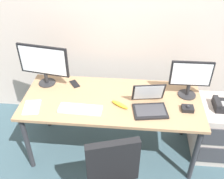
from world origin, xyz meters
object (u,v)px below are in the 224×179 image
Objects in this scene: file_cabinet at (214,129)px; desk_phone at (222,105)px; monitor_side at (191,77)px; paper_notepad at (32,107)px; laptop at (150,104)px; monitor_main at (43,63)px; cell_phone at (75,84)px; trackball_mouse at (188,108)px; keyboard at (80,109)px; coffee_mug at (157,92)px; banana at (120,104)px.

desk_phone reaches higher than file_cabinet.
paper_notepad is at bearing -167.31° from monitor_side.
laptop is at bearing -164.44° from file_cabinet.
monitor_main reaches higher than cell_phone.
monitor_side is at bearing 83.40° from trackball_mouse.
monitor_side is at bearing 17.70° from keyboard.
file_cabinet is 0.90m from laptop.
trackball_mouse is at bearing -50.52° from cell_phone.
paper_notepad is (-1.20, -0.30, -0.04)m from coffee_mug.
keyboard is at bearing -105.80° from cell_phone.
keyboard is 0.44m from cell_phone.
monitor_main is at bearing 174.50° from coffee_mug.
monitor_side is 3.64× the size of trackball_mouse.
monitor_main is 1.50m from trackball_mouse.
keyboard reaches higher than file_cabinet.
coffee_mug is at bearing -5.50° from monitor_main.
keyboard is at bearing -158.03° from coffee_mug.
monitor_side is at bearing 6.74° from coffee_mug.
coffee_mug is 0.71× the size of cell_phone.
trackball_mouse is (-0.37, -0.18, 0.08)m from desk_phone.
file_cabinet is at bearing 15.56° from laptop.
paper_notepad is at bearing -173.01° from banana.
keyboard is (0.44, -0.41, -0.25)m from monitor_main.
cell_phone is (-1.52, 0.14, 0.06)m from desk_phone.
paper_notepad is at bearing -175.18° from laptop.
banana is at bearing -151.04° from coffee_mug.
desk_phone is at bearing -116.78° from file_cabinet.
monitor_side reaches higher than paper_notepad.
keyboard is at bearing -42.45° from monitor_main.
banana is (0.84, 0.10, 0.01)m from paper_notepad.
laptop is at bearing -165.47° from desk_phone.
trackball_mouse is 0.53× the size of paper_notepad.
trackball_mouse is (0.36, 0.01, -0.03)m from laptop.
monitor_main reaches higher than file_cabinet.
monitor_main reaches higher than coffee_mug.
paper_notepad reaches higher than file_cabinet.
desk_phone is 0.37× the size of monitor_main.
coffee_mug is at bearing -173.26° from monitor_side.
laptop reaches higher than paper_notepad.
monitor_main is at bearing 177.03° from monitor_side.
banana reaches higher than desk_phone.
desk_phone is 1.98× the size of coffee_mug.
coffee_mug reaches higher than desk_phone.
paper_notepad is (-0.47, -0.01, -0.01)m from keyboard.
banana is at bearing -169.84° from desk_phone.
coffee_mug reaches higher than paper_notepad.
paper_notepad is at bearing -176.09° from trackball_mouse.
laptop is (-0.74, -0.21, 0.46)m from file_cabinet.
laptop reaches higher than cell_phone.
monitor_side is at bearing 171.12° from desk_phone.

